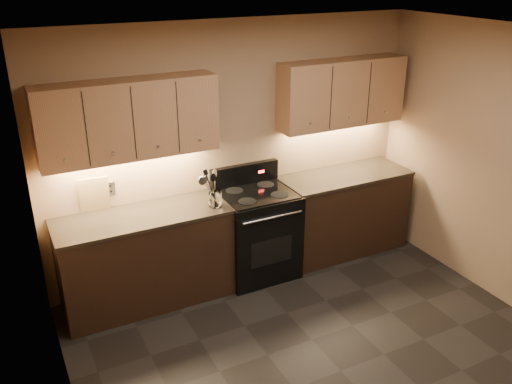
{
  "coord_description": "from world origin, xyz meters",
  "views": [
    {
      "loc": [
        -2.2,
        -2.8,
        3.1
      ],
      "look_at": [
        -0.04,
        1.45,
        1.05
      ],
      "focal_mm": 38.0,
      "sensor_mm": 36.0,
      "label": 1
    }
  ],
  "objects": [
    {
      "name": "steel_skimmer",
      "position": [
        -0.39,
        1.55,
        1.12
      ],
      "size": [
        0.25,
        0.11,
        0.35
      ],
      "primitive_type": null,
      "rotation": [
        0.01,
        -0.51,
        0.09
      ],
      "color": "silver",
      "rests_on": "utensil_crock"
    },
    {
      "name": "counter_right",
      "position": [
        1.18,
        1.7,
        0.47
      ],
      "size": [
        1.46,
        0.62,
        0.93
      ],
      "color": "black",
      "rests_on": "ground"
    },
    {
      "name": "counter_left",
      "position": [
        -1.1,
        1.7,
        0.47
      ],
      "size": [
        1.62,
        0.62,
        0.93
      ],
      "color": "black",
      "rests_on": "ground"
    },
    {
      "name": "wall_left",
      "position": [
        -2.0,
        0.0,
        1.3
      ],
      "size": [
        0.04,
        4.0,
        2.6
      ],
      "primitive_type": "cube",
      "color": "#9F815D",
      "rests_on": "ground"
    },
    {
      "name": "cutting_board",
      "position": [
        -1.46,
        1.97,
        1.1
      ],
      "size": [
        0.28,
        0.09,
        0.34
      ],
      "primitive_type": "cube",
      "rotation": [
        0.14,
        0.0,
        -0.1
      ],
      "color": "tan",
      "rests_on": "counter_left"
    },
    {
      "name": "upper_cab_right",
      "position": [
        1.18,
        1.85,
        1.8
      ],
      "size": [
        1.44,
        0.3,
        0.7
      ],
      "primitive_type": "cube",
      "color": "tan",
      "rests_on": "wall_back"
    },
    {
      "name": "outlet_plate",
      "position": [
        -1.3,
        1.99,
        1.12
      ],
      "size": [
        0.08,
        0.01,
        0.12
      ],
      "primitive_type": "cube",
      "color": "#B2B5BA",
      "rests_on": "wall_back"
    },
    {
      "name": "floor",
      "position": [
        0.0,
        0.0,
        0.0
      ],
      "size": [
        4.0,
        4.0,
        0.0
      ],
      "primitive_type": "plane",
      "color": "black",
      "rests_on": "ground"
    },
    {
      "name": "ceiling",
      "position": [
        0.0,
        0.0,
        2.6
      ],
      "size": [
        4.0,
        4.0,
        0.0
      ],
      "primitive_type": "plane",
      "rotation": [
        3.14,
        0.0,
        0.0
      ],
      "color": "silver",
      "rests_on": "wall_back"
    },
    {
      "name": "wall_back",
      "position": [
        0.0,
        2.0,
        1.3
      ],
      "size": [
        4.0,
        0.04,
        2.6
      ],
      "primitive_type": "cube",
      "color": "#9F815D",
      "rests_on": "ground"
    },
    {
      "name": "steel_spatula",
      "position": [
        -0.4,
        1.57,
        1.13
      ],
      "size": [
        0.23,
        0.14,
        0.38
      ],
      "primitive_type": null,
      "rotation": [
        0.22,
        -0.36,
        -0.25
      ],
      "color": "silver",
      "rests_on": "utensil_crock"
    },
    {
      "name": "wooden_spoon",
      "position": [
        -0.44,
        1.55,
        1.11
      ],
      "size": [
        0.13,
        0.17,
        0.34
      ],
      "primitive_type": null,
      "rotation": [
        -0.22,
        0.29,
        0.34
      ],
      "color": "tan",
      "rests_on": "utensil_crock"
    },
    {
      "name": "black_spoon",
      "position": [
        -0.42,
        1.57,
        1.11
      ],
      "size": [
        0.09,
        0.09,
        0.33
      ],
      "primitive_type": null,
      "rotation": [
        0.1,
        -0.09,
        -0.02
      ],
      "color": "black",
      "rests_on": "utensil_crock"
    },
    {
      "name": "upper_cab_left",
      "position": [
        -1.1,
        1.85,
        1.8
      ],
      "size": [
        1.6,
        0.3,
        0.7
      ],
      "primitive_type": "cube",
      "color": "tan",
      "rests_on": "wall_back"
    },
    {
      "name": "stove",
      "position": [
        0.08,
        1.68,
        0.48
      ],
      "size": [
        0.76,
        0.68,
        1.14
      ],
      "color": "black",
      "rests_on": "ground"
    },
    {
      "name": "black_turner",
      "position": [
        -0.41,
        1.55,
        1.13
      ],
      "size": [
        0.17,
        0.19,
        0.39
      ],
      "primitive_type": null,
      "rotation": [
        -0.29,
        -0.15,
        0.24
      ],
      "color": "black",
      "rests_on": "utensil_crock"
    },
    {
      "name": "utensil_crock",
      "position": [
        -0.42,
        1.57,
        1.0
      ],
      "size": [
        0.15,
        0.15,
        0.16
      ],
      "color": "white",
      "rests_on": "counter_left"
    }
  ]
}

